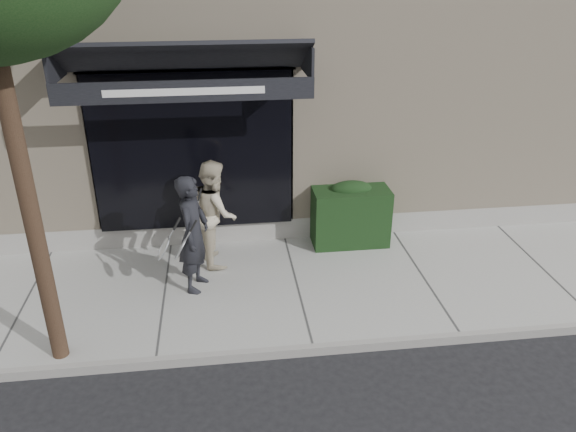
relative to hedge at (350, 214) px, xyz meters
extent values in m
plane|color=black|center=(-1.10, -1.25, -0.66)|extent=(80.00, 80.00, 0.00)
cube|color=#969792|center=(-1.10, -1.25, -0.60)|extent=(20.00, 3.00, 0.12)
cube|color=gray|center=(-1.10, -2.80, -0.59)|extent=(20.00, 0.10, 0.14)
cube|color=beige|center=(-1.10, 3.75, 2.09)|extent=(14.00, 7.00, 5.50)
cube|color=gray|center=(-1.10, 0.45, -0.41)|extent=(14.02, 0.42, 0.50)
cube|color=black|center=(-2.60, 0.30, 1.14)|extent=(3.20, 0.30, 2.60)
cube|color=gray|center=(-4.20, 0.45, 1.14)|extent=(0.08, 0.40, 2.60)
cube|color=gray|center=(-1.00, 0.45, 1.14)|extent=(0.08, 0.40, 2.60)
cube|color=gray|center=(-2.60, 0.45, 2.48)|extent=(3.36, 0.40, 0.12)
cube|color=black|center=(-2.60, -0.25, 2.74)|extent=(3.60, 1.03, 0.55)
cube|color=black|center=(-2.60, -0.75, 2.35)|extent=(3.60, 0.05, 0.30)
cube|color=white|center=(-2.60, -0.78, 2.35)|extent=(2.20, 0.01, 0.10)
cube|color=black|center=(-4.38, -0.25, 2.66)|extent=(0.04, 1.00, 0.45)
cube|color=black|center=(-0.82, -0.25, 2.66)|extent=(0.04, 1.00, 0.45)
cube|color=black|center=(0.00, 0.00, -0.04)|extent=(1.30, 0.70, 1.00)
ellipsoid|color=black|center=(0.00, 0.00, 0.46)|extent=(0.71, 0.38, 0.27)
cylinder|color=black|center=(-4.30, -2.55, 1.74)|extent=(0.20, 0.20, 4.80)
imported|color=black|center=(-2.61, -1.15, 0.36)|extent=(0.60, 0.75, 1.80)
torus|color=silver|center=(-2.79, -1.42, 0.27)|extent=(0.22, 0.33, 0.28)
cylinder|color=silver|center=(-2.79, -1.42, 0.27)|extent=(0.18, 0.29, 0.24)
cylinder|color=silver|center=(-2.79, -1.42, 0.27)|extent=(0.17, 0.05, 0.11)
cylinder|color=black|center=(-2.79, -1.42, 0.27)|extent=(0.19, 0.06, 0.13)
torus|color=silver|center=(-3.03, -1.43, 0.30)|extent=(0.21, 0.32, 0.27)
cylinder|color=silver|center=(-3.03, -1.43, 0.30)|extent=(0.17, 0.28, 0.23)
cylinder|color=silver|center=(-3.03, -1.43, 0.30)|extent=(0.17, 0.04, 0.11)
cylinder|color=black|center=(-3.03, -1.43, 0.30)|extent=(0.19, 0.05, 0.13)
imported|color=beige|center=(-2.30, -0.37, 0.33)|extent=(0.79, 0.94, 1.73)
torus|color=silver|center=(-2.62, -0.61, 0.33)|extent=(0.19, 0.32, 0.30)
cylinder|color=silver|center=(-2.62, -0.61, 0.33)|extent=(0.15, 0.28, 0.26)
cylinder|color=silver|center=(-2.62, -0.61, 0.33)|extent=(0.18, 0.07, 0.07)
cylinder|color=black|center=(-2.62, -0.61, 0.33)|extent=(0.20, 0.09, 0.09)
camera|label=1|loc=(-2.16, -8.55, 4.08)|focal=35.00mm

